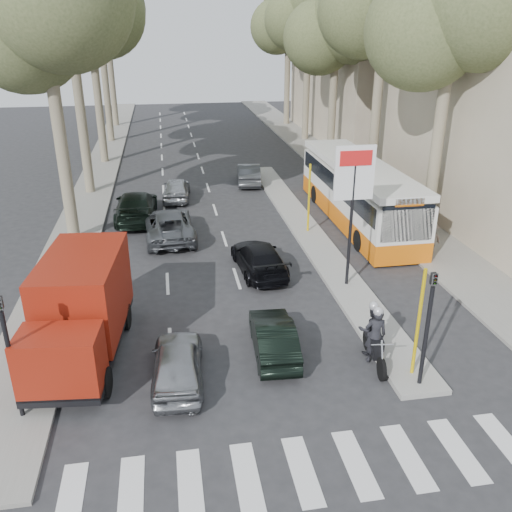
{
  "coord_description": "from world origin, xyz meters",
  "views": [
    {
      "loc": [
        -3.47,
        -13.27,
        9.55
      ],
      "look_at": [
        -0.37,
        4.98,
        1.6
      ],
      "focal_mm": 38.0,
      "sensor_mm": 36.0,
      "label": 1
    }
  ],
  "objects": [
    {
      "name": "tree_l_e",
      "position": [
        -7.97,
        44.11,
        10.73
      ],
      "size": [
        7.4,
        7.2,
        14.49
      ],
      "color": "#6B604C",
      "rests_on": "ground"
    },
    {
      "name": "billboard",
      "position": [
        3.25,
        5.0,
        3.7
      ],
      "size": [
        1.5,
        12.1,
        5.6
      ],
      "color": "yellow",
      "rests_on": "ground"
    },
    {
      "name": "pedestrian_far",
      "position": [
        7.77,
        7.12,
        0.9
      ],
      "size": [
        1.09,
        0.68,
        1.57
      ],
      "primitive_type": "imported",
      "rotation": [
        0.0,
        0.0,
        3.39
      ],
      "color": "#67584D",
      "rests_on": "sidewalk_right"
    },
    {
      "name": "silver_hatchback",
      "position": [
        -3.5,
        -0.05,
        0.62
      ],
      "size": [
        1.65,
        3.7,
        1.23
      ],
      "primitive_type": "imported",
      "rotation": [
        0.0,
        0.0,
        3.09
      ],
      "color": "#94969B",
      "rests_on": "ground"
    },
    {
      "name": "queue_car_e",
      "position": [
        -5.12,
        14.56,
        0.75
      ],
      "size": [
        2.18,
        5.18,
        1.49
      ],
      "primitive_type": "imported",
      "rotation": [
        0.0,
        0.0,
        3.12
      ],
      "color": "black",
      "rests_on": "ground"
    },
    {
      "name": "tree_l_a",
      "position": [
        -7.87,
        12.11,
        10.38
      ],
      "size": [
        7.4,
        7.2,
        14.1
      ],
      "color": "#6B604C",
      "rests_on": "ground"
    },
    {
      "name": "queue_car_b",
      "position": [
        0.11,
        7.0,
        0.62
      ],
      "size": [
        2.07,
        4.41,
        1.24
      ],
      "primitive_type": "imported",
      "rotation": [
        0.0,
        0.0,
        3.22
      ],
      "color": "black",
      "rests_on": "ground"
    },
    {
      "name": "tree_l_c",
      "position": [
        -7.77,
        28.11,
        10.04
      ],
      "size": [
        7.4,
        7.2,
        13.71
      ],
      "color": "#6B604C",
      "rests_on": "ground"
    },
    {
      "name": "queue_car_d",
      "position": [
        1.8,
        20.49,
        0.66
      ],
      "size": [
        1.84,
        4.13,
        1.32
      ],
      "primitive_type": "imported",
      "rotation": [
        0.0,
        0.0,
        3.03
      ],
      "color": "#45484C",
      "rests_on": "ground"
    },
    {
      "name": "tree_r_a",
      "position": [
        9.13,
        10.11,
        10.38
      ],
      "size": [
        7.4,
        7.2,
        14.1
      ],
      "color": "#6B604C",
      "rests_on": "ground"
    },
    {
      "name": "ground",
      "position": [
        0.0,
        0.0,
        0.0
      ],
      "size": [
        120.0,
        120.0,
        0.0
      ],
      "primitive_type": "plane",
      "color": "#28282B",
      "rests_on": "ground"
    },
    {
      "name": "tree_r_d",
      "position": [
        9.13,
        34.11,
        11.07
      ],
      "size": [
        7.4,
        7.2,
        14.88
      ],
      "color": "#6B604C",
      "rests_on": "ground"
    },
    {
      "name": "city_bus",
      "position": [
        6.2,
        12.34,
        1.66
      ],
      "size": [
        2.67,
        11.94,
        3.15
      ],
      "rotation": [
        0.0,
        0.0,
        0.0
      ],
      "color": "orange",
      "rests_on": "ground"
    },
    {
      "name": "building_far",
      "position": [
        15.5,
        34.0,
        8.0
      ],
      "size": [
        11.0,
        20.0,
        16.0
      ],
      "primitive_type": "cube",
      "color": "#B7A88E",
      "rests_on": "ground"
    },
    {
      "name": "tree_r_c",
      "position": [
        9.03,
        26.11,
        9.69
      ],
      "size": [
        7.4,
        7.2,
        13.32
      ],
      "color": "#6B604C",
      "rests_on": "ground"
    },
    {
      "name": "queue_car_c",
      "position": [
        -2.92,
        17.83,
        0.64
      ],
      "size": [
        1.85,
        3.9,
        1.29
      ],
      "primitive_type": "imported",
      "rotation": [
        0.0,
        0.0,
        3.05
      ],
      "color": "#9DA1A5",
      "rests_on": "ground"
    },
    {
      "name": "pedestrian_near",
      "position": [
        8.13,
        10.18,
        1.01
      ],
      "size": [
        1.0,
        1.16,
        1.79
      ],
      "primitive_type": "imported",
      "rotation": [
        0.0,
        0.0,
        2.14
      ],
      "color": "#47354F",
      "rests_on": "sidewalk_right"
    },
    {
      "name": "dark_hatchback",
      "position": [
        -0.5,
        0.93,
        0.58
      ],
      "size": [
        1.43,
        3.6,
        1.16
      ],
      "primitive_type": "imported",
      "rotation": [
        0.0,
        0.0,
        3.09
      ],
      "color": "black",
      "rests_on": "ground"
    },
    {
      "name": "traffic_light_island",
      "position": [
        3.25,
        -1.5,
        2.49
      ],
      "size": [
        0.16,
        0.41,
        3.6
      ],
      "color": "black",
      "rests_on": "ground"
    },
    {
      "name": "sidewalk_right",
      "position": [
        8.6,
        25.0,
        0.06
      ],
      "size": [
        3.2,
        70.0,
        0.12
      ],
      "primitive_type": "cube",
      "color": "gray",
      "rests_on": "ground"
    },
    {
      "name": "tree_r_e",
      "position": [
        9.23,
        42.11,
        10.38
      ],
      "size": [
        7.4,
        7.2,
        14.1
      ],
      "color": "#6B604C",
      "rests_on": "ground"
    },
    {
      "name": "traffic_island",
      "position": [
        3.25,
        11.0,
        0.08
      ],
      "size": [
        1.5,
        26.0,
        0.16
      ],
      "primitive_type": "cube",
      "color": "gray",
      "rests_on": "ground"
    },
    {
      "name": "traffic_light_left",
      "position": [
        -7.6,
        -1.0,
        2.49
      ],
      "size": [
        0.16,
        0.41,
        3.6
      ],
      "color": "black",
      "rests_on": "ground"
    },
    {
      "name": "motorcycle",
      "position": [
        2.42,
        0.09,
        0.89
      ],
      "size": [
        0.88,
        2.3,
        1.96
      ],
      "rotation": [
        0.0,
        0.0,
        -0.1
      ],
      "color": "black",
      "rests_on": "ground"
    },
    {
      "name": "median_left",
      "position": [
        -8.0,
        28.0,
        0.06
      ],
      "size": [
        2.4,
        64.0,
        0.12
      ],
      "primitive_type": "cube",
      "color": "gray",
      "rests_on": "ground"
    },
    {
      "name": "red_truck",
      "position": [
        -6.28,
        1.83,
        1.64
      ],
      "size": [
        2.76,
        6.0,
        3.1
      ],
      "rotation": [
        0.0,
        0.0,
        -0.1
      ],
      "color": "black",
      "rests_on": "ground"
    },
    {
      "name": "queue_car_a",
      "position": [
        -3.5,
        11.54,
        0.68
      ],
      "size": [
        2.54,
        5.04,
        1.37
      ],
      "primitive_type": "imported",
      "rotation": [
        0.0,
        0.0,
        3.2
      ],
      "color": "#53565C",
      "rests_on": "ground"
    }
  ]
}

